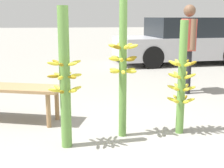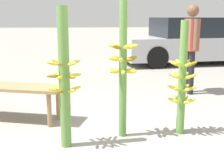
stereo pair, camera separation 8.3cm
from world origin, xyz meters
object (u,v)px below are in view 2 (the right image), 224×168
(banana_stalk_left, at_px, (64,79))
(vendor_person, at_px, (191,41))
(market_bench, at_px, (15,91))
(banana_stalk_right, at_px, (182,80))
(parked_car, at_px, (187,42))
(banana_stalk_center, at_px, (123,65))

(banana_stalk_left, height_order, vendor_person, vendor_person)
(vendor_person, bearing_deg, market_bench, 115.49)
(banana_stalk_right, distance_m, vendor_person, 2.22)
(banana_stalk_right, bearing_deg, market_bench, 160.52)
(vendor_person, bearing_deg, banana_stalk_left, 137.36)
(parked_car, bearing_deg, vendor_person, 155.72)
(parked_car, bearing_deg, banana_stalk_center, 148.36)
(banana_stalk_center, bearing_deg, vendor_person, 52.01)
(parked_car, bearing_deg, market_bench, 134.57)
(banana_stalk_center, distance_m, market_bench, 1.65)
(vendor_person, distance_m, market_bench, 3.29)
(banana_stalk_left, bearing_deg, banana_stalk_center, 19.06)
(banana_stalk_right, distance_m, parked_car, 6.22)
(banana_stalk_left, height_order, parked_car, banana_stalk_left)
(banana_stalk_center, height_order, market_bench, banana_stalk_center)
(banana_stalk_left, relative_size, market_bench, 1.06)
(banana_stalk_left, distance_m, market_bench, 1.27)
(banana_stalk_center, distance_m, vendor_person, 2.57)
(banana_stalk_center, relative_size, vendor_person, 1.03)
(market_bench, bearing_deg, banana_stalk_center, -10.25)
(banana_stalk_center, xyz_separation_m, parked_car, (2.90, 5.83, -0.20))
(banana_stalk_center, xyz_separation_m, banana_stalk_right, (0.73, -0.00, -0.19))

